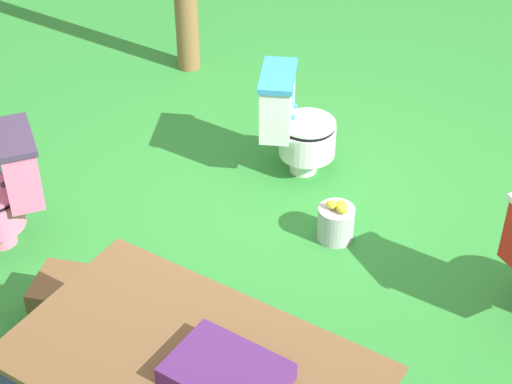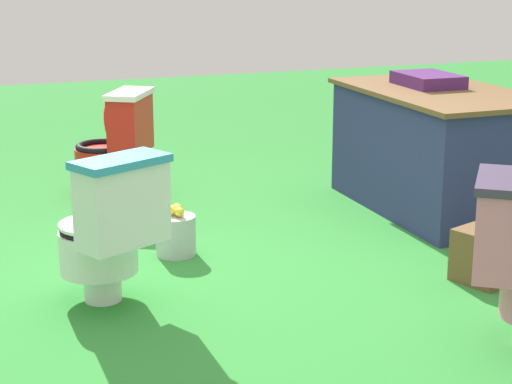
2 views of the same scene
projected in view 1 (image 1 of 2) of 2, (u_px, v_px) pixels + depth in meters
name	position (u px, v px, depth m)	size (l,w,h in m)	color
ground	(289.00, 230.00, 5.18)	(14.00, 14.00, 0.00)	#2D8433
toilet_white	(294.00, 123.00, 5.47)	(0.62, 0.58, 0.73)	white
toilet_pink	(4.00, 190.00, 4.89)	(0.62, 0.63, 0.73)	pink
small_crate	(62.00, 299.00, 4.51)	(0.31, 0.26, 0.27)	brown
lemon_bucket	(336.00, 222.00, 5.05)	(0.22, 0.22, 0.28)	#B7B7BF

